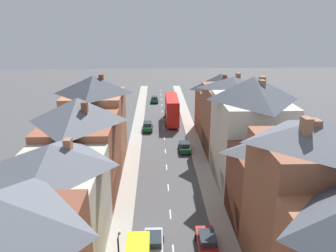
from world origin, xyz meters
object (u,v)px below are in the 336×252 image
at_px(double_decker_bus_lead, 172,109).
at_px(car_parked_left_b, 170,107).
at_px(car_parked_right_a, 148,126).
at_px(car_mid_white, 154,243).
at_px(car_near_blue, 207,242).
at_px(car_near_silver, 154,99).
at_px(car_parked_left_a, 185,147).

xyz_separation_m(double_decker_bus_lead, car_parked_left_b, (0.01, 9.44, -1.98)).
xyz_separation_m(car_parked_right_a, car_parked_left_b, (4.90, 14.42, -0.01)).
bearing_deg(car_mid_white, car_near_blue, -0.43).
distance_m(double_decker_bus_lead, car_parked_left_b, 9.64).
bearing_deg(car_parked_right_a, car_near_blue, -79.84).
relative_size(car_near_blue, car_near_silver, 1.02).
bearing_deg(car_parked_right_a, car_parked_left_a, -60.15).
relative_size(car_parked_right_a, car_mid_white, 1.11).
xyz_separation_m(car_near_blue, car_parked_left_a, (-0.00, 23.78, -0.05)).
bearing_deg(car_near_blue, car_parked_left_b, 91.52).
bearing_deg(car_parked_left_b, car_parked_left_a, -87.05).
xyz_separation_m(double_decker_bus_lead, car_parked_right_a, (-4.89, -4.98, -1.97)).
relative_size(car_near_blue, car_parked_left_a, 1.06).
bearing_deg(car_near_blue, car_parked_left_a, 90.00).
height_order(car_near_blue, car_parked_left_b, car_near_blue).
relative_size(double_decker_bus_lead, car_mid_white, 2.70).
bearing_deg(car_parked_left_a, car_near_silver, 98.43).
bearing_deg(car_near_silver, double_decker_bus_lead, -78.26).
relative_size(double_decker_bus_lead, car_near_blue, 2.60).
height_order(car_near_blue, car_parked_right_a, car_near_blue).
height_order(double_decker_bus_lead, car_parked_left_b, double_decker_bus_lead).
height_order(car_near_silver, car_mid_white, car_mid_white).
bearing_deg(car_near_blue, double_decker_bus_lead, 91.89).
xyz_separation_m(double_decker_bus_lead, car_near_silver, (-3.59, 17.27, -2.01)).
xyz_separation_m(car_parked_left_a, car_parked_right_a, (-6.20, 10.81, 0.04)).
xyz_separation_m(car_near_silver, car_parked_left_a, (4.90, -33.06, 0.01)).
height_order(car_near_blue, car_near_silver, car_near_blue).
bearing_deg(car_parked_left_b, car_near_silver, 114.67).
bearing_deg(car_parked_left_a, car_parked_left_b, 92.95).
distance_m(car_near_silver, car_parked_left_a, 33.42).
bearing_deg(car_near_silver, car_near_blue, -85.07).
distance_m(car_near_blue, car_parked_right_a, 35.14).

